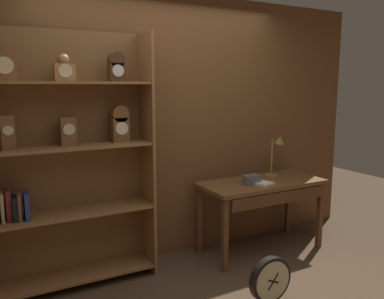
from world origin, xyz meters
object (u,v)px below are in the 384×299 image
at_px(open_repair_manual, 261,183).
at_px(round_clock_large, 270,281).
at_px(bookshelf, 66,161).
at_px(desk_lamp, 276,153).
at_px(workbench, 263,190).
at_px(toolbox_small, 251,180).

xyz_separation_m(open_repair_manual, round_clock_large, (-0.52, -0.80, -0.55)).
relative_size(bookshelf, desk_lamp, 4.73).
bearing_deg(workbench, open_repair_manual, -135.94).
height_order(bookshelf, round_clock_large, bookshelf).
distance_m(workbench, toolbox_small, 0.22).
bearing_deg(workbench, toolbox_small, -170.01).
xyz_separation_m(desk_lamp, toolbox_small, (-0.44, -0.15, -0.21)).
relative_size(workbench, toolbox_small, 7.68).
bearing_deg(desk_lamp, round_clock_large, -131.11).
bearing_deg(round_clock_large, workbench, 55.34).
bearing_deg(round_clock_large, toolbox_small, 62.83).
bearing_deg(round_clock_large, bookshelf, 139.74).
distance_m(bookshelf, toolbox_small, 1.78).
bearing_deg(bookshelf, open_repair_manual, -9.41).
bearing_deg(bookshelf, desk_lamp, -2.62).
xyz_separation_m(toolbox_small, open_repair_manual, (0.09, -0.05, -0.03)).
height_order(bookshelf, workbench, bookshelf).
height_order(toolbox_small, open_repair_manual, toolbox_small).
distance_m(toolbox_small, open_repair_manual, 0.11).
height_order(workbench, toolbox_small, toolbox_small).
height_order(workbench, open_repair_manual, open_repair_manual).
bearing_deg(desk_lamp, bookshelf, 177.38).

